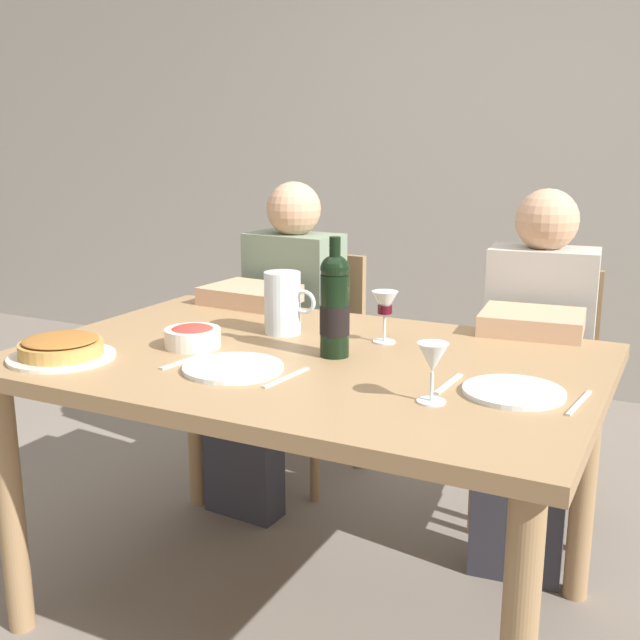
# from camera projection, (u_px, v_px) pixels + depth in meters

# --- Properties ---
(ground_plane) EXTENTS (8.00, 8.00, 0.00)m
(ground_plane) POSITION_uv_depth(u_px,v_px,m) (308.00, 610.00, 2.20)
(ground_plane) COLOR slate
(back_wall) EXTENTS (8.00, 0.10, 2.80)m
(back_wall) POSITION_uv_depth(u_px,v_px,m) (520.00, 120.00, 3.91)
(back_wall) COLOR #B2ADA3
(back_wall) RESTS_ON ground
(dining_table) EXTENTS (1.50, 1.00, 0.76)m
(dining_table) POSITION_uv_depth(u_px,v_px,m) (307.00, 388.00, 2.04)
(dining_table) COLOR #9E7A51
(dining_table) RESTS_ON ground
(wine_bottle) EXTENTS (0.08, 0.08, 0.31)m
(wine_bottle) POSITION_uv_depth(u_px,v_px,m) (335.00, 306.00, 1.98)
(wine_bottle) COLOR black
(wine_bottle) RESTS_ON dining_table
(water_pitcher) EXTENTS (0.16, 0.11, 0.18)m
(water_pitcher) POSITION_uv_depth(u_px,v_px,m) (283.00, 306.00, 2.23)
(water_pitcher) COLOR silver
(water_pitcher) RESTS_ON dining_table
(baked_tart) EXTENTS (0.27, 0.27, 0.06)m
(baked_tart) POSITION_uv_depth(u_px,v_px,m) (61.00, 348.00, 1.98)
(baked_tart) COLOR silver
(baked_tart) RESTS_ON dining_table
(salad_bowl) EXTENTS (0.15, 0.15, 0.06)m
(salad_bowl) POSITION_uv_depth(u_px,v_px,m) (193.00, 336.00, 2.09)
(salad_bowl) COLOR silver
(salad_bowl) RESTS_ON dining_table
(wine_glass_left_diner) EXTENTS (0.07, 0.07, 0.13)m
(wine_glass_left_diner) POSITION_uv_depth(u_px,v_px,m) (433.00, 360.00, 1.64)
(wine_glass_left_diner) COLOR silver
(wine_glass_left_diner) RESTS_ON dining_table
(wine_glass_right_diner) EXTENTS (0.07, 0.07, 0.15)m
(wine_glass_right_diner) POSITION_uv_depth(u_px,v_px,m) (385.00, 305.00, 2.12)
(wine_glass_right_diner) COLOR silver
(wine_glass_right_diner) RESTS_ON dining_table
(dinner_plate_left_setting) EXTENTS (0.25, 0.25, 0.01)m
(dinner_plate_left_setting) POSITION_uv_depth(u_px,v_px,m) (233.00, 368.00, 1.89)
(dinner_plate_left_setting) COLOR silver
(dinner_plate_left_setting) RESTS_ON dining_table
(dinner_plate_right_setting) EXTENTS (0.23, 0.23, 0.01)m
(dinner_plate_right_setting) POSITION_uv_depth(u_px,v_px,m) (514.00, 392.00, 1.72)
(dinner_plate_right_setting) COLOR silver
(dinner_plate_right_setting) RESTS_ON dining_table
(fork_left_setting) EXTENTS (0.04, 0.16, 0.00)m
(fork_left_setting) POSITION_uv_depth(u_px,v_px,m) (184.00, 361.00, 1.96)
(fork_left_setting) COLOR silver
(fork_left_setting) RESTS_ON dining_table
(knife_left_setting) EXTENTS (0.03, 0.18, 0.00)m
(knife_left_setting) POSITION_uv_depth(u_px,v_px,m) (287.00, 378.00, 1.83)
(knife_left_setting) COLOR silver
(knife_left_setting) RESTS_ON dining_table
(knife_right_setting) EXTENTS (0.03, 0.18, 0.00)m
(knife_right_setting) POSITION_uv_depth(u_px,v_px,m) (579.00, 403.00, 1.66)
(knife_right_setting) COLOR silver
(knife_right_setting) RESTS_ON dining_table
(spoon_right_setting) EXTENTS (0.02, 0.16, 0.00)m
(spoon_right_setting) POSITION_uv_depth(u_px,v_px,m) (449.00, 384.00, 1.78)
(spoon_right_setting) COLOR silver
(spoon_right_setting) RESTS_ON dining_table
(chair_left) EXTENTS (0.43, 0.43, 0.87)m
(chair_left) POSITION_uv_depth(u_px,v_px,m) (311.00, 350.00, 3.04)
(chair_left) COLOR #9E7A51
(chair_left) RESTS_ON ground
(diner_left) EXTENTS (0.36, 0.52, 1.16)m
(diner_left) POSITION_uv_depth(u_px,v_px,m) (278.00, 333.00, 2.82)
(diner_left) COLOR gray
(diner_left) RESTS_ON ground
(chair_right) EXTENTS (0.44, 0.44, 0.87)m
(chair_right) POSITION_uv_depth(u_px,v_px,m) (540.00, 378.00, 2.69)
(chair_right) COLOR #9E7A51
(chair_right) RESTS_ON ground
(diner_right) EXTENTS (0.37, 0.53, 1.16)m
(diner_right) POSITION_uv_depth(u_px,v_px,m) (534.00, 364.00, 2.45)
(diner_right) COLOR #B7B2A8
(diner_right) RESTS_ON ground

